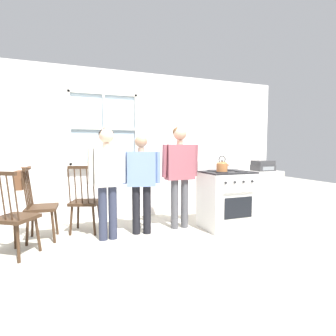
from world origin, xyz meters
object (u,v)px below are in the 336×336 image
at_px(stereo, 263,166).
at_px(person_elderly_left, 107,173).
at_px(person_teen_center, 141,175).
at_px(stove, 226,199).
at_px(person_adult_right, 180,166).
at_px(side_counter, 261,196).
at_px(chair_near_wall, 14,218).
at_px(handbag, 20,180).
at_px(chair_by_window, 40,208).
at_px(chair_center_cluster, 85,202).
at_px(potted_plant, 91,161).
at_px(kettle, 222,166).

bearing_deg(stereo, person_elderly_left, -179.99).
relative_size(person_teen_center, stove, 1.38).
distance_m(person_adult_right, stove, 0.94).
bearing_deg(stereo, side_counter, 90.00).
distance_m(chair_near_wall, handbag, 0.66).
bearing_deg(chair_near_wall, handbag, -56.66).
height_order(chair_near_wall, side_counter, chair_near_wall).
bearing_deg(chair_by_window, stereo, -91.28).
distance_m(chair_center_cluster, stereo, 3.07).
distance_m(chair_center_cluster, stove, 2.25).
height_order(chair_near_wall, chair_center_cluster, same).
bearing_deg(chair_near_wall, chair_by_window, -81.30).
bearing_deg(stove, person_teen_center, 172.47).
distance_m(person_elderly_left, potted_plant, 1.06).
height_order(handbag, stereo, stereo).
relative_size(chair_near_wall, side_counter, 1.16).
bearing_deg(person_adult_right, chair_by_window, 175.12).
distance_m(person_teen_center, handbag, 1.66).
bearing_deg(side_counter, handbag, 175.47).
bearing_deg(stereo, handbag, 175.16).
height_order(person_elderly_left, potted_plant, person_elderly_left).
xyz_separation_m(stove, handbag, (-3.03, 0.43, 0.40)).
bearing_deg(person_adult_right, potted_plant, 145.01).
height_order(chair_by_window, stove, stove).
distance_m(chair_by_window, chair_near_wall, 0.56).
bearing_deg(kettle, stereo, 13.60).
relative_size(chair_by_window, kettle, 4.23).
bearing_deg(chair_by_window, person_adult_right, -91.14).
height_order(chair_by_window, person_adult_right, person_adult_right).
distance_m(handbag, stereo, 3.85).
relative_size(chair_near_wall, person_teen_center, 0.70).
bearing_deg(person_teen_center, side_counter, 12.74).
bearing_deg(stove, handbag, 171.87).
height_order(person_adult_right, kettle, person_adult_right).
distance_m(chair_near_wall, side_counter, 3.84).
distance_m(chair_center_cluster, kettle, 2.19).
height_order(chair_center_cluster, stereo, stereo).
bearing_deg(person_adult_right, person_elderly_left, -173.39).
distance_m(person_adult_right, side_counter, 1.64).
xyz_separation_m(chair_near_wall, person_elderly_left, (1.13, 0.20, 0.49)).
bearing_deg(person_elderly_left, stereo, -0.89).
distance_m(person_teen_center, potted_plant, 1.18).
distance_m(kettle, handbag, 2.91).
xyz_separation_m(person_adult_right, side_counter, (1.54, -0.12, -0.57)).
bearing_deg(kettle, chair_center_cluster, 161.07).
bearing_deg(side_counter, person_teen_center, 178.58).
xyz_separation_m(chair_by_window, potted_plant, (0.76, 0.74, 0.61)).
height_order(chair_center_cluster, stove, stove).
height_order(kettle, handbag, kettle).
bearing_deg(handbag, chair_center_cluster, 8.35).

